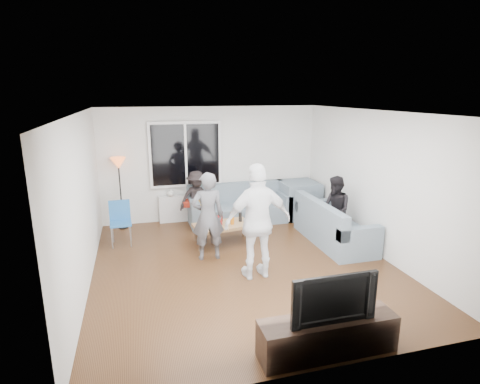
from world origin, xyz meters
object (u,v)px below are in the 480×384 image
object	(u,v)px
coffee_table	(223,234)
player_right	(258,222)
sofa_back_section	(239,204)
television	(330,295)
spectator_back	(197,198)
side_chair	(121,224)
sofa_right_section	(334,222)
tv_console	(328,336)
spectator_right	(335,210)
floor_lamp	(121,194)
player_left	(208,216)

from	to	relation	value
coffee_table	player_right	bearing A→B (deg)	-81.25
sofa_back_section	television	size ratio (longest dim) A/B	2.30
spectator_back	side_chair	bearing A→B (deg)	-165.61
sofa_right_section	tv_console	distance (m)	3.51
coffee_table	spectator_back	size ratio (longest dim) A/B	0.89
coffee_table	tv_console	xyz separation A→B (m)	(0.42, -3.56, 0.02)
side_chair	player_right	bearing A→B (deg)	-45.64
side_chair	spectator_right	bearing A→B (deg)	-16.36
floor_lamp	player_right	bearing A→B (deg)	-54.06
spectator_back	tv_console	bearing A→B (deg)	-92.97
floor_lamp	player_left	xyz separation A→B (m)	(1.52, -2.08, 0.01)
floor_lamp	player_right	size ratio (longest dim) A/B	0.84
floor_lamp	coffee_table	bearing A→B (deg)	-37.06
sofa_right_section	spectator_back	bearing A→B (deg)	54.54
sofa_back_section	sofa_right_section	bearing A→B (deg)	-49.29
sofa_back_section	television	xyz separation A→B (m)	(-0.25, -4.77, 0.30)
coffee_table	spectator_right	xyz separation A→B (m)	(2.15, -0.50, 0.47)
player_left	tv_console	xyz separation A→B (m)	(0.82, -2.94, -0.57)
sofa_right_section	player_right	world-z (taller)	player_right
side_chair	spectator_back	size ratio (longest dim) A/B	0.70
sofa_back_section	side_chair	xyz separation A→B (m)	(-2.59, -0.76, 0.01)
floor_lamp	television	distance (m)	5.53
sofa_back_section	player_left	xyz separation A→B (m)	(-1.07, -1.83, 0.37)
player_left	spectator_right	bearing A→B (deg)	-175.86
spectator_right	television	distance (m)	3.51
spectator_back	television	bearing A→B (deg)	-92.97
sofa_right_section	coffee_table	bearing A→B (deg)	76.63
player_left	player_right	distance (m)	1.11
player_left	player_right	xyz separation A→B (m)	(0.64, -0.90, 0.14)
sofa_back_section	spectator_back	xyz separation A→B (m)	(-0.98, 0.03, 0.19)
sofa_back_section	player_right	world-z (taller)	player_right
player_left	spectator_back	bearing A→B (deg)	-91.46
coffee_table	player_left	distance (m)	0.95
player_right	television	world-z (taller)	player_right
sofa_back_section	coffee_table	size ratio (longest dim) A/B	2.09
side_chair	spectator_right	xyz separation A→B (m)	(4.07, -0.96, 0.24)
side_chair	player_left	distance (m)	1.90
sofa_back_section	player_right	bearing A→B (deg)	-99.02
side_chair	player_right	distance (m)	2.97
sofa_back_section	spectator_back	world-z (taller)	spectator_back
tv_console	television	world-z (taller)	television
sofa_back_section	spectator_back	size ratio (longest dim) A/B	1.86
spectator_right	player_right	bearing A→B (deg)	-58.68
coffee_table	player_left	size ratio (longest dim) A/B	0.70
coffee_table	spectator_back	bearing A→B (deg)	104.00
sofa_back_section	television	world-z (taller)	television
side_chair	tv_console	bearing A→B (deg)	-62.88
floor_lamp	spectator_back	xyz separation A→B (m)	(1.61, -0.21, -0.16)
sofa_back_section	floor_lamp	bearing A→B (deg)	174.67
side_chair	television	distance (m)	4.66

